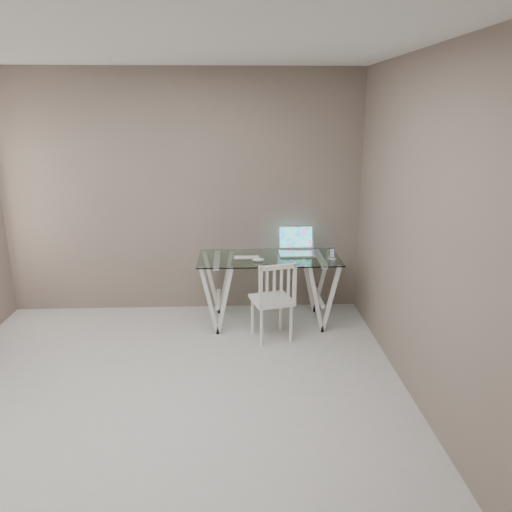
{
  "coord_description": "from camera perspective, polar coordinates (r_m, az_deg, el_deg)",
  "views": [
    {
      "loc": [
        0.57,
        -3.32,
        2.25
      ],
      "look_at": [
        0.78,
        1.46,
        0.85
      ],
      "focal_mm": 35.0,
      "sensor_mm": 36.0,
      "label": 1
    }
  ],
  "objects": [
    {
      "name": "room",
      "position": [
        3.44,
        -13.22,
        6.93
      ],
      "size": [
        4.5,
        4.52,
        2.71
      ],
      "color": "#AFADA8",
      "rests_on": "ground"
    },
    {
      "name": "desk",
      "position": [
        5.42,
        1.45,
        -3.82
      ],
      "size": [
        1.5,
        0.7,
        0.75
      ],
      "color": "silver",
      "rests_on": "ground"
    },
    {
      "name": "chair",
      "position": [
        4.97,
        2.06,
        -4.76
      ],
      "size": [
        0.47,
        0.47,
        0.84
      ],
      "rotation": [
        0.0,
        0.0,
        0.25
      ],
      "color": "white",
      "rests_on": "ground"
    },
    {
      "name": "laptop",
      "position": [
        5.49,
        4.69,
        1.08
      ],
      "size": [
        0.4,
        0.36,
        0.28
      ],
      "color": "silver",
      "rests_on": "desk"
    },
    {
      "name": "keyboard",
      "position": [
        5.29,
        -1.08,
        -0.16
      ],
      "size": [
        0.28,
        0.12,
        0.01
      ],
      "primitive_type": "cube",
      "color": "silver",
      "rests_on": "desk"
    },
    {
      "name": "mouse",
      "position": [
        5.15,
        0.26,
        -0.43
      ],
      "size": [
        0.12,
        0.07,
        0.04
      ],
      "primitive_type": "ellipsoid",
      "color": "silver",
      "rests_on": "desk"
    },
    {
      "name": "phone_dock",
      "position": [
        5.29,
        8.67,
        -0.02
      ],
      "size": [
        0.06,
        0.06,
        0.12
      ],
      "color": "white",
      "rests_on": "desk"
    }
  ]
}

